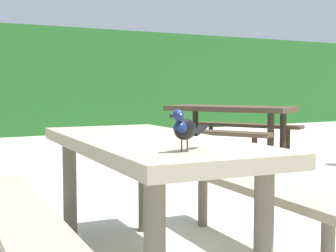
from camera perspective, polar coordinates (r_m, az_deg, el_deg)
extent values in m
cube|color=gray|center=(2.72, -2.30, -2.08)|extent=(0.91, 1.86, 0.07)
cylinder|color=#635B4C|center=(2.32, 10.89, -12.65)|extent=(0.09, 0.09, 0.67)
cylinder|color=#635B4C|center=(3.36, -11.18, -7.28)|extent=(0.09, 0.09, 0.67)
cylinder|color=#635B4C|center=(3.52, -2.69, -6.66)|extent=(0.09, 0.09, 0.67)
cube|color=gray|center=(2.59, -16.89, -9.13)|extent=(0.42, 1.73, 0.05)
cylinder|color=#635B4C|center=(3.26, -18.42, -10.32)|extent=(0.07, 0.07, 0.39)
cube|color=gray|center=(3.10, 9.81, -6.74)|extent=(0.42, 1.73, 0.05)
cylinder|color=#635B4C|center=(2.68, 17.83, -13.61)|extent=(0.07, 0.07, 0.39)
cylinder|color=#635B4C|center=(3.68, 4.01, -8.40)|extent=(0.07, 0.07, 0.39)
ellipsoid|color=black|center=(2.13, 2.00, -0.40)|extent=(0.17, 0.13, 0.09)
ellipsoid|color=navy|center=(2.09, 1.44, -0.30)|extent=(0.09, 0.08, 0.06)
sphere|color=navy|center=(2.07, 1.18, 1.22)|extent=(0.05, 0.05, 0.05)
sphere|color=#EAE08C|center=(2.05, 1.47, 1.33)|extent=(0.01, 0.01, 0.01)
sphere|color=#EAE08C|center=(2.07, 0.55, 1.37)|extent=(0.01, 0.01, 0.01)
cone|color=black|center=(2.04, 0.58, 1.17)|extent=(0.03, 0.03, 0.02)
cube|color=black|center=(2.24, 3.55, -0.52)|extent=(0.10, 0.08, 0.04)
cylinder|color=#47423D|center=(2.12, 2.22, -2.26)|extent=(0.01, 0.01, 0.05)
cylinder|color=#47423D|center=(2.14, 1.57, -2.21)|extent=(0.01, 0.01, 0.05)
cube|color=#473828|center=(7.23, 7.14, 2.01)|extent=(1.55, 1.94, 0.07)
cylinder|color=#2E241A|center=(6.76, 11.67, -1.37)|extent=(0.09, 0.09, 0.67)
cylinder|color=#2E241A|center=(7.26, 13.04, -0.99)|extent=(0.09, 0.09, 0.67)
cylinder|color=#2E241A|center=(7.33, 1.24, -0.82)|extent=(0.09, 0.09, 0.67)
cylinder|color=#2E241A|center=(7.79, 3.15, -0.51)|extent=(0.09, 0.09, 0.67)
cube|color=#473828|center=(6.61, 4.70, -0.72)|extent=(1.09, 1.62, 0.05)
cylinder|color=#2E241A|center=(6.39, 9.87, -2.95)|extent=(0.07, 0.07, 0.39)
cylinder|color=#2E241A|center=(6.94, -0.09, -2.29)|extent=(0.07, 0.07, 0.39)
cube|color=#473828|center=(7.89, 9.14, 0.09)|extent=(1.09, 1.62, 0.05)
cylinder|color=#2E241A|center=(7.70, 13.56, -1.74)|extent=(0.07, 0.07, 0.39)
cylinder|color=#2E241A|center=(8.17, 4.93, -1.28)|extent=(0.07, 0.07, 0.39)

